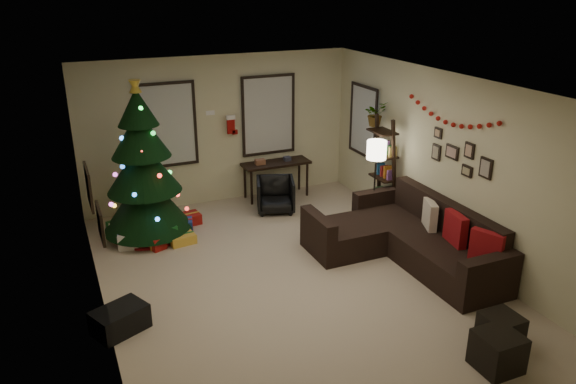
# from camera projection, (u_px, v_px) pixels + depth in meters

# --- Properties ---
(floor) EXTENTS (7.00, 7.00, 0.00)m
(floor) POSITION_uv_depth(u_px,v_px,m) (299.00, 286.00, 7.63)
(floor) COLOR #BAA68D
(floor) RESTS_ON ground
(ceiling) EXTENTS (7.00, 7.00, 0.00)m
(ceiling) POSITION_uv_depth(u_px,v_px,m) (300.00, 89.00, 6.67)
(ceiling) COLOR white
(ceiling) RESTS_ON floor
(wall_back) EXTENTS (5.00, 0.00, 5.00)m
(wall_back) POSITION_uv_depth(u_px,v_px,m) (219.00, 130.00, 10.15)
(wall_back) COLOR beige
(wall_back) RESTS_ON floor
(wall_front) EXTENTS (5.00, 0.00, 5.00)m
(wall_front) POSITION_uv_depth(u_px,v_px,m) (496.00, 349.00, 4.16)
(wall_front) COLOR beige
(wall_front) RESTS_ON floor
(wall_left) EXTENTS (0.00, 7.00, 7.00)m
(wall_left) POSITION_uv_depth(u_px,v_px,m) (96.00, 226.00, 6.22)
(wall_left) COLOR beige
(wall_left) RESTS_ON floor
(wall_right) EXTENTS (0.00, 7.00, 7.00)m
(wall_right) POSITION_uv_depth(u_px,v_px,m) (456.00, 169.00, 8.09)
(wall_right) COLOR beige
(wall_right) RESTS_ON floor
(window_back_left) EXTENTS (1.05, 0.06, 1.50)m
(window_back_left) POSITION_uv_depth(u_px,v_px,m) (167.00, 125.00, 9.69)
(window_back_left) COLOR #728CB2
(window_back_left) RESTS_ON wall_back
(window_back_right) EXTENTS (1.05, 0.06, 1.50)m
(window_back_right) POSITION_uv_depth(u_px,v_px,m) (268.00, 115.00, 10.40)
(window_back_right) COLOR #728CB2
(window_back_right) RESTS_ON wall_back
(window_right_wall) EXTENTS (0.06, 0.90, 1.30)m
(window_right_wall) POSITION_uv_depth(u_px,v_px,m) (364.00, 121.00, 10.20)
(window_right_wall) COLOR #728CB2
(window_right_wall) RESTS_ON wall_right
(christmas_tree) EXTENTS (1.41, 1.41, 2.63)m
(christmas_tree) POSITION_uv_depth(u_px,v_px,m) (143.00, 172.00, 8.75)
(christmas_tree) COLOR black
(christmas_tree) RESTS_ON floor
(presents) EXTENTS (1.50, 1.01, 0.30)m
(presents) POSITION_uv_depth(u_px,v_px,m) (161.00, 232.00, 8.97)
(presents) COLOR #14591E
(presents) RESTS_ON floor
(sofa) EXTENTS (1.94, 2.81, 0.88)m
(sofa) POSITION_uv_depth(u_px,v_px,m) (407.00, 240.00, 8.32)
(sofa) COLOR black
(sofa) RESTS_ON floor
(pillow_red_a) EXTENTS (0.28, 0.45, 0.44)m
(pillow_red_a) POSITION_uv_depth(u_px,v_px,m) (487.00, 247.00, 7.31)
(pillow_red_a) COLOR maroon
(pillow_red_a) RESTS_ON sofa
(pillow_red_b) EXTENTS (0.20, 0.47, 0.46)m
(pillow_red_b) POSITION_uv_depth(u_px,v_px,m) (455.00, 229.00, 7.84)
(pillow_red_b) COLOR maroon
(pillow_red_b) RESTS_ON sofa
(pillow_cream) EXTENTS (0.26, 0.43, 0.41)m
(pillow_cream) POSITION_uv_depth(u_px,v_px,m) (430.00, 215.00, 8.34)
(pillow_cream) COLOR beige
(pillow_cream) RESTS_ON sofa
(ottoman_near) EXTENTS (0.44, 0.44, 0.42)m
(ottoman_near) POSITION_uv_depth(u_px,v_px,m) (498.00, 351.00, 5.95)
(ottoman_near) COLOR black
(ottoman_near) RESTS_ON floor
(ottoman_far) EXTENTS (0.40, 0.40, 0.38)m
(ottoman_far) POSITION_uv_depth(u_px,v_px,m) (500.00, 330.00, 6.35)
(ottoman_far) COLOR black
(ottoman_far) RESTS_ON floor
(desk) EXTENTS (1.29, 0.46, 0.69)m
(desk) POSITION_uv_depth(u_px,v_px,m) (276.00, 166.00, 10.54)
(desk) COLOR black
(desk) RESTS_ON floor
(desk_chair) EXTENTS (0.75, 0.73, 0.62)m
(desk_chair) POSITION_uv_depth(u_px,v_px,m) (276.00, 195.00, 9.99)
(desk_chair) COLOR black
(desk_chair) RESTS_ON floor
(bookshelf) EXTENTS (0.30, 0.54, 1.82)m
(bookshelf) POSITION_uv_depth(u_px,v_px,m) (385.00, 170.00, 9.48)
(bookshelf) COLOR black
(bookshelf) RESTS_ON floor
(potted_plant) EXTENTS (0.57, 0.52, 0.54)m
(potted_plant) POSITION_uv_depth(u_px,v_px,m) (375.00, 110.00, 9.48)
(potted_plant) COLOR #4C4C4C
(potted_plant) RESTS_ON bookshelf
(floor_lamp) EXTENTS (0.32, 0.32, 1.50)m
(floor_lamp) POSITION_uv_depth(u_px,v_px,m) (376.00, 156.00, 9.00)
(floor_lamp) COLOR black
(floor_lamp) RESTS_ON floor
(art_map) EXTENTS (0.04, 0.60, 0.50)m
(art_map) POSITION_uv_depth(u_px,v_px,m) (89.00, 187.00, 6.89)
(art_map) COLOR black
(art_map) RESTS_ON wall_left
(art_abstract) EXTENTS (0.04, 0.45, 0.35)m
(art_abstract) POSITION_uv_depth(u_px,v_px,m) (100.00, 223.00, 5.70)
(art_abstract) COLOR black
(art_abstract) RESTS_ON wall_left
(gallery) EXTENTS (0.03, 1.25, 0.54)m
(gallery) POSITION_uv_depth(u_px,v_px,m) (460.00, 156.00, 7.94)
(gallery) COLOR black
(gallery) RESTS_ON wall_right
(garland) EXTENTS (0.08, 1.90, 0.30)m
(garland) POSITION_uv_depth(u_px,v_px,m) (450.00, 115.00, 7.96)
(garland) COLOR #A5140C
(garland) RESTS_ON wall_right
(stocking_left) EXTENTS (0.20, 0.05, 0.36)m
(stocking_left) POSITION_uv_depth(u_px,v_px,m) (211.00, 120.00, 10.04)
(stocking_left) COLOR #990F0C
(stocking_left) RESTS_ON wall_back
(stocking_right) EXTENTS (0.20, 0.05, 0.36)m
(stocking_right) POSITION_uv_depth(u_px,v_px,m) (231.00, 124.00, 10.05)
(stocking_right) COLOR #990F0C
(stocking_right) RESTS_ON wall_back
(storage_bin) EXTENTS (0.73, 0.63, 0.31)m
(storage_bin) POSITION_uv_depth(u_px,v_px,m) (120.00, 320.00, 6.61)
(storage_bin) COLOR black
(storage_bin) RESTS_ON floor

